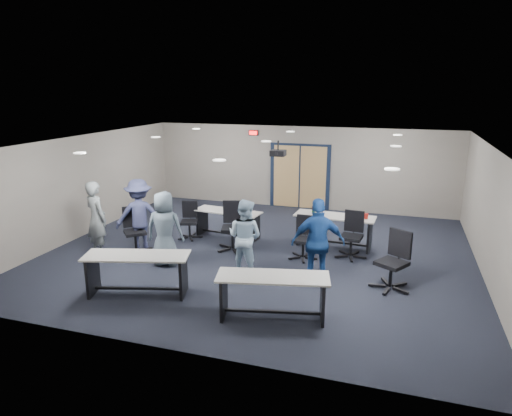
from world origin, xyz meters
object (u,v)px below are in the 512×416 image
(chair_back_c, at_px, (303,238))
(person_navy, at_px, (318,243))
(table_front_right, at_px, (273,289))
(chair_back_a, at_px, (189,221))
(chair_back_d, at_px, (351,235))
(person_plaid, at_px, (165,229))
(chair_loose_left, at_px, (135,230))
(person_lightblue, at_px, (245,237))
(person_gray, at_px, (97,219))
(chair_loose_right, at_px, (392,261))
(table_back_left, at_px, (228,219))
(chair_back_b, at_px, (233,227))
(person_back, at_px, (140,215))
(table_back_right, at_px, (334,225))
(table_front_left, at_px, (137,267))

(chair_back_c, height_order, person_navy, person_navy)
(table_front_right, height_order, chair_back_a, chair_back_a)
(chair_back_d, distance_m, person_plaid, 4.34)
(chair_loose_left, bearing_deg, person_lightblue, -49.32)
(chair_back_c, relative_size, chair_back_d, 0.92)
(chair_back_a, xyz_separation_m, person_gray, (-1.53, -1.82, 0.42))
(chair_loose_right, bearing_deg, table_back_left, -174.11)
(person_plaid, bearing_deg, chair_back_a, -90.39)
(chair_loose_left, relative_size, person_gray, 0.61)
(chair_back_a, height_order, chair_back_b, chair_back_b)
(chair_back_c, height_order, person_back, person_back)
(chair_back_d, distance_m, person_back, 5.16)
(chair_back_a, bearing_deg, table_back_right, -9.40)
(table_back_left, bearing_deg, chair_back_d, -1.75)
(person_gray, relative_size, person_back, 1.02)
(person_lightblue, distance_m, person_back, 3.01)
(chair_back_a, bearing_deg, table_back_left, 5.13)
(chair_back_b, relative_size, person_lightblue, 0.73)
(table_back_right, distance_m, person_gray, 5.81)
(chair_back_d, relative_size, person_navy, 0.60)
(table_back_right, height_order, chair_back_d, table_back_right)
(chair_back_b, relative_size, chair_back_d, 1.09)
(person_navy, bearing_deg, table_front_right, 58.20)
(table_back_left, distance_m, chair_loose_right, 4.75)
(table_back_left, bearing_deg, person_navy, -31.93)
(chair_back_a, bearing_deg, chair_loose_left, -138.15)
(chair_back_c, height_order, chair_loose_right, chair_loose_right)
(chair_back_a, relative_size, person_lightblue, 0.60)
(chair_back_c, relative_size, person_back, 0.57)
(chair_back_a, relative_size, chair_loose_right, 0.83)
(chair_back_d, xyz_separation_m, person_back, (-5.05, -1.02, 0.34))
(table_front_left, xyz_separation_m, chair_back_c, (2.68, 2.83, -0.05))
(table_front_left, xyz_separation_m, person_plaid, (-0.22, 1.53, 0.30))
(chair_back_b, distance_m, person_lightblue, 1.48)
(table_front_left, relative_size, person_navy, 1.16)
(person_navy, bearing_deg, person_plaid, -15.23)
(person_plaid, xyz_separation_m, person_navy, (3.48, -0.05, 0.06))
(person_back, bearing_deg, chair_back_a, -153.79)
(table_front_left, xyz_separation_m, chair_loose_left, (-1.32, 2.03, -0.00))
(person_lightblue, bearing_deg, table_front_right, 135.19)
(table_back_right, bearing_deg, person_back, -156.01)
(person_lightblue, bearing_deg, chair_back_d, -129.50)
(table_back_right, bearing_deg, table_front_right, -93.31)
(person_back, bearing_deg, chair_back_c, 158.66)
(table_back_right, xyz_separation_m, chair_back_b, (-2.35, -1.04, 0.04))
(chair_back_d, bearing_deg, chair_back_b, -166.15)
(chair_back_b, xyz_separation_m, person_gray, (-2.94, -1.32, 0.31))
(table_back_left, relative_size, person_gray, 1.03)
(person_navy, bearing_deg, chair_back_b, -45.23)
(person_plaid, bearing_deg, chair_back_d, -166.02)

